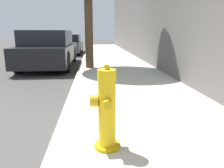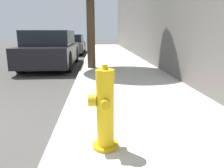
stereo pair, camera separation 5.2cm
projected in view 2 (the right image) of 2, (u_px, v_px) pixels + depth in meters
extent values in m
cube|color=beige|center=(161.00, 138.00, 2.73)|extent=(2.72, 40.00, 0.11)
cylinder|color=#C39C11|center=(106.00, 145.00, 2.40)|extent=(0.29, 0.29, 0.04)
cylinder|color=yellow|center=(105.00, 113.00, 2.32)|extent=(0.19, 0.19, 0.72)
cylinder|color=yellow|center=(105.00, 75.00, 2.22)|extent=(0.19, 0.19, 0.11)
cylinder|color=#C39C11|center=(105.00, 67.00, 2.20)|extent=(0.06, 0.06, 0.05)
cylinder|color=#C39C11|center=(106.00, 104.00, 2.16)|extent=(0.09, 0.07, 0.09)
cylinder|color=#C39C11|center=(105.00, 97.00, 2.41)|extent=(0.09, 0.07, 0.09)
cylinder|color=#C39C11|center=(92.00, 101.00, 2.27)|extent=(0.08, 0.13, 0.13)
cube|color=black|center=(52.00, 53.00, 8.63)|extent=(1.76, 4.36, 0.67)
cube|color=black|center=(50.00, 38.00, 8.32)|extent=(1.62, 2.40, 0.54)
cylinder|color=black|center=(40.00, 54.00, 9.92)|extent=(0.20, 0.72, 0.72)
cylinder|color=black|center=(76.00, 54.00, 10.03)|extent=(0.20, 0.72, 0.72)
cylinder|color=black|center=(20.00, 62.00, 7.30)|extent=(0.20, 0.72, 0.72)
cylinder|color=black|center=(68.00, 62.00, 7.41)|extent=(0.20, 0.72, 0.72)
cube|color=#4C5156|center=(71.00, 46.00, 13.89)|extent=(1.66, 3.95, 0.56)
cube|color=black|center=(70.00, 38.00, 13.62)|extent=(1.53, 2.17, 0.45)
cylinder|color=black|center=(62.00, 47.00, 15.05)|extent=(0.20, 0.68, 0.68)
cylinder|color=black|center=(84.00, 47.00, 15.16)|extent=(0.20, 0.68, 0.68)
cylinder|color=black|center=(55.00, 50.00, 12.68)|extent=(0.20, 0.68, 0.68)
cylinder|color=black|center=(81.00, 50.00, 12.78)|extent=(0.20, 0.68, 0.68)
cylinder|color=brown|center=(91.00, 27.00, 7.47)|extent=(0.28, 0.28, 2.83)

